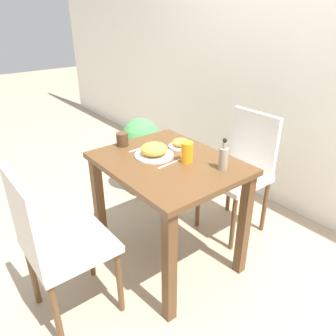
{
  "coord_description": "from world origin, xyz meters",
  "views": [
    {
      "loc": [
        1.4,
        -1.11,
        1.59
      ],
      "look_at": [
        0.0,
        0.0,
        0.71
      ],
      "focal_mm": 35.0,
      "sensor_mm": 36.0,
      "label": 1
    }
  ],
  "objects": [
    {
      "name": "ground_plane",
      "position": [
        0.0,
        0.0,
        0.0
      ],
      "size": [
        16.0,
        16.0,
        0.0
      ],
      "primitive_type": "plane",
      "color": "tan"
    },
    {
      "name": "potted_plant_left",
      "position": [
        -0.88,
        0.39,
        0.42
      ],
      "size": [
        0.34,
        0.34,
        0.72
      ],
      "color": "#51331E",
      "rests_on": "ground_plane"
    },
    {
      "name": "dining_table",
      "position": [
        0.0,
        0.0,
        0.62
      ],
      "size": [
        0.87,
        0.7,
        0.76
      ],
      "color": "brown",
      "rests_on": "ground_plane"
    },
    {
      "name": "fork_utensil",
      "position": [
        -0.26,
        -0.03,
        0.76
      ],
      "size": [
        0.02,
        0.18,
        0.0
      ],
      "rotation": [
        0.0,
        0.0,
        1.63
      ],
      "color": "silver",
      "rests_on": "dining_table"
    },
    {
      "name": "food_plate",
      "position": [
        -0.1,
        -0.03,
        0.79
      ],
      "size": [
        0.24,
        0.24,
        0.08
      ],
      "color": "white",
      "rests_on": "dining_table"
    },
    {
      "name": "wall_back",
      "position": [
        0.0,
        1.24,
        1.3
      ],
      "size": [
        8.0,
        0.05,
        2.6
      ],
      "color": "white",
      "rests_on": "ground_plane"
    },
    {
      "name": "drink_cup",
      "position": [
        -0.37,
        -0.09,
        0.8
      ],
      "size": [
        0.08,
        0.08,
        0.09
      ],
      "color": "#4C331E",
      "rests_on": "dining_table"
    },
    {
      "name": "chair_near",
      "position": [
        -0.0,
        -0.74,
        0.52
      ],
      "size": [
        0.42,
        0.42,
        0.92
      ],
      "rotation": [
        0.0,
        0.0,
        3.14
      ],
      "color": "silver",
      "rests_on": "ground_plane"
    },
    {
      "name": "chair_far",
      "position": [
        0.03,
        0.68,
        0.52
      ],
      "size": [
        0.42,
        0.42,
        0.92
      ],
      "color": "silver",
      "rests_on": "ground_plane"
    },
    {
      "name": "juice_glass",
      "position": [
        0.08,
        0.08,
        0.82
      ],
      "size": [
        0.07,
        0.07,
        0.12
      ],
      "color": "orange",
      "rests_on": "dining_table"
    },
    {
      "name": "sauce_bottle",
      "position": [
        0.28,
        0.17,
        0.83
      ],
      "size": [
        0.05,
        0.05,
        0.19
      ],
      "color": "gray",
      "rests_on": "dining_table"
    },
    {
      "name": "spoon_utensil",
      "position": [
        0.05,
        -0.03,
        0.76
      ],
      "size": [
        0.02,
        0.18,
        0.0
      ],
      "rotation": [
        0.0,
        0.0,
        1.65
      ],
      "color": "silver",
      "rests_on": "dining_table"
    },
    {
      "name": "side_plate",
      "position": [
        -0.11,
        0.19,
        0.78
      ],
      "size": [
        0.16,
        0.16,
        0.06
      ],
      "color": "white",
      "rests_on": "dining_table"
    }
  ]
}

